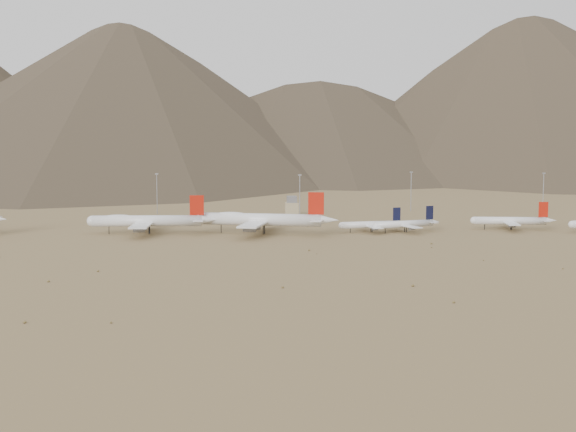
{
  "coord_description": "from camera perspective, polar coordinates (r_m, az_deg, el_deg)",
  "views": [
    {
      "loc": [
        -4.5,
        -370.75,
        51.57
      ],
      "look_at": [
        21.78,
        30.0,
        9.16
      ],
      "focal_mm": 50.0,
      "sensor_mm": 36.0,
      "label": 1
    }
  ],
  "objects": [
    {
      "name": "ground",
      "position": [
        374.34,
        -3.03,
        -1.9
      ],
      "size": [
        3000.0,
        3000.0,
        0.0
      ],
      "primitive_type": "plane",
      "color": "olive",
      "rests_on": "ground"
    },
    {
      "name": "mountain_ridge",
      "position": [
        1274.56,
        -3.6,
        10.45
      ],
      "size": [
        4400.0,
        1000.0,
        300.0
      ],
      "color": "#4C3F2D",
      "rests_on": "ground"
    },
    {
      "name": "widebody_centre",
      "position": [
        410.62,
        -9.96,
        -0.33
      ],
      "size": [
        65.84,
        50.49,
        19.54
      ],
      "rotation": [
        0.0,
        0.0,
        -0.03
      ],
      "color": "white",
      "rests_on": "ground"
    },
    {
      "name": "widebody_east",
      "position": [
        404.32,
        -1.85,
        -0.24
      ],
      "size": [
        71.08,
        56.08,
        21.56
      ],
      "rotation": [
        0.0,
        0.0,
        -0.25
      ],
      "color": "white",
      "rests_on": "ground"
    },
    {
      "name": "narrowbody_a",
      "position": [
        413.89,
        6.01,
        -0.6
      ],
      "size": [
        37.33,
        27.34,
        12.45
      ],
      "rotation": [
        0.0,
        0.0,
        0.2
      ],
      "color": "white",
      "rests_on": "ground"
    },
    {
      "name": "narrowbody_b",
      "position": [
        416.74,
        8.41,
        -0.56
      ],
      "size": [
        37.8,
        28.25,
        13.04
      ],
      "rotation": [
        0.0,
        0.0,
        0.35
      ],
      "color": "white",
      "rests_on": "ground"
    },
    {
      "name": "narrowbody_c",
      "position": [
        438.08,
        15.64,
        -0.32
      ],
      "size": [
        44.8,
        32.48,
        14.82
      ],
      "rotation": [
        0.0,
        0.0,
        -0.12
      ],
      "color": "white",
      "rests_on": "ground"
    },
    {
      "name": "control_tower",
      "position": [
        494.13,
        0.27,
        0.66
      ],
      "size": [
        8.0,
        8.0,
        12.0
      ],
      "color": "tan",
      "rests_on": "ground"
    },
    {
      "name": "mast_west",
      "position": [
        506.76,
        -9.3,
        1.72
      ],
      "size": [
        2.0,
        0.6,
        25.7
      ],
      "color": "gray",
      "rests_on": "ground"
    },
    {
      "name": "mast_centre",
      "position": [
        487.39,
        0.84,
        1.63
      ],
      "size": [
        2.0,
        0.6,
        25.7
      ],
      "color": "gray",
      "rests_on": "ground"
    },
    {
      "name": "mast_east",
      "position": [
        527.47,
        8.74,
        1.9
      ],
      "size": [
        2.0,
        0.6,
        25.7
      ],
      "color": "gray",
      "rests_on": "ground"
    },
    {
      "name": "mast_far_east",
      "position": [
        533.18,
        17.7,
        1.72
      ],
      "size": [
        2.0,
        0.6,
        25.7
      ],
      "color": "gray",
      "rests_on": "ground"
    },
    {
      "name": "desert_scrub",
      "position": [
        288.82,
        -0.32,
        -4.19
      ],
      "size": [
        394.21,
        167.74,
        0.9
      ],
      "color": "brown",
      "rests_on": "ground"
    }
  ]
}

